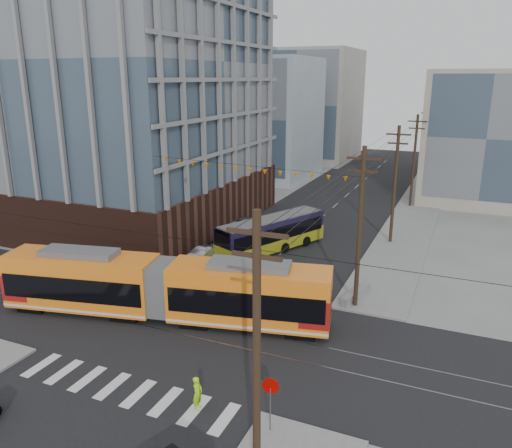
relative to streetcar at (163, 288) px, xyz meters
The scene contains 16 objects.
ground 5.59m from the streetcar, 60.00° to the right, with size 160.00×160.00×0.00m, color slate.
office_building 29.47m from the streetcar, 136.36° to the left, with size 30.00×25.00×28.60m, color #381E16.
bg_bldg_nw_near 50.12m from the streetcar, 106.87° to the left, with size 18.00×16.00×18.00m, color #8C99A5.
bg_bldg_ne_near 47.68m from the streetcar, 66.85° to the left, with size 14.00×14.00×16.00m, color gray.
bg_bldg_nw_far 68.92m from the streetcar, 99.59° to the left, with size 16.00×18.00×20.00m, color gray.
bg_bldg_ne_far 66.94m from the streetcar, 72.03° to the left, with size 16.00×16.00×14.00m, color #8C99A5.
utility_pole_near 15.66m from the streetcar, 43.41° to the right, with size 0.30×0.30×11.00m, color black.
utility_pole_far 52.80m from the streetcar, 77.84° to the left, with size 0.30×0.30×11.00m, color black.
streetcar is the anchor object (origin of this frame).
city_bus 15.01m from the streetcar, 83.88° to the left, with size 2.45×11.31×3.20m, color black, non-canonical shape.
parked_car_silver 10.75m from the streetcar, 102.78° to the left, with size 1.48×4.24×1.40m, color #9698A2.
parked_car_white 15.66m from the streetcar, 102.25° to the left, with size 1.75×4.31×1.25m, color silver.
parked_car_grey 20.65m from the streetcar, 99.08° to the left, with size 2.04×4.42×1.23m, color slate.
pedestrian 10.04m from the streetcar, 47.60° to the right, with size 0.63×0.41×1.72m, color #AEFF17.
stop_sign 12.89m from the streetcar, 35.67° to the right, with size 0.79×0.79×2.58m, color #9E0300, non-canonical shape.
jersey_barrier 13.39m from the streetcar, 34.88° to the left, with size 0.81×3.60×0.72m, color #5D5C61.
Camera 1 is at (14.65, -20.27, 15.10)m, focal length 35.00 mm.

